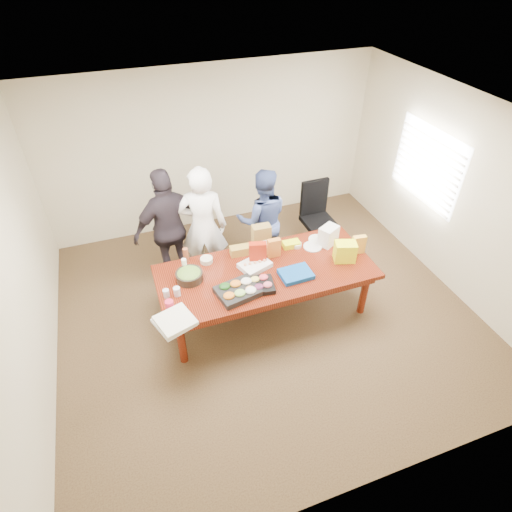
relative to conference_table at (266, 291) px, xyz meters
name	(u,v)px	position (x,y,z in m)	size (l,w,h in m)	color
floor	(265,311)	(0.00, 0.00, -0.39)	(5.50, 5.00, 0.02)	#47301E
ceiling	(269,122)	(0.00, 0.00, 2.33)	(5.50, 5.00, 0.02)	white
wall_back	(213,150)	(0.00, 2.50, 0.98)	(5.50, 0.04, 2.70)	beige
wall_front	(383,410)	(0.00, -2.50, 0.98)	(5.50, 0.04, 2.70)	beige
wall_left	(18,284)	(-2.75, 0.00, 0.98)	(0.04, 5.00, 2.70)	beige
wall_right	(454,194)	(2.75, 0.00, 0.98)	(0.04, 5.00, 2.70)	beige
window_panel	(427,165)	(2.72, 0.60, 1.12)	(0.03, 1.40, 1.10)	white
window_blinds	(425,166)	(2.68, 0.60, 1.12)	(0.04, 1.36, 1.00)	beige
conference_table	(266,291)	(0.00, 0.00, 0.00)	(2.80, 1.20, 0.75)	#4C1C0F
office_chair	(318,219)	(1.32, 1.12, 0.17)	(0.55, 0.55, 1.09)	black
person_center	(203,227)	(-0.58, 0.98, 0.55)	(0.68, 0.44, 1.85)	white
person_right	(262,220)	(0.33, 1.03, 0.44)	(0.79, 0.61, 1.62)	#40528E
person_left	(170,228)	(-1.02, 1.15, 0.53)	(1.06, 0.44, 1.81)	#2B242B
veggie_tray	(238,291)	(-0.48, -0.29, 0.41)	(0.49, 0.39, 0.08)	black
fruit_tray	(257,286)	(-0.22, -0.27, 0.41)	(0.41, 0.32, 0.06)	black
sheet_cake	(255,265)	(-0.12, 0.11, 0.41)	(0.38, 0.29, 0.07)	white
salad_bowl	(189,276)	(-0.97, 0.16, 0.43)	(0.34, 0.34, 0.11)	black
chip_bag_blue	(296,274)	(0.31, -0.23, 0.41)	(0.40, 0.30, 0.06)	#0C489C
chip_bag_red	(258,253)	(-0.06, 0.18, 0.54)	(0.22, 0.09, 0.32)	#A8210C
chip_bag_yellow	(359,245)	(1.30, -0.07, 0.51)	(0.18, 0.07, 0.27)	#F7B137
chip_bag_orange	(274,248)	(0.20, 0.25, 0.51)	(0.17, 0.08, 0.27)	orange
mayo_jar	(264,243)	(0.14, 0.47, 0.44)	(0.09, 0.09, 0.13)	white
mustard_bottle	(259,243)	(0.07, 0.48, 0.46)	(0.06, 0.06, 0.18)	#EDAE14
dressing_bottle	(186,255)	(-0.93, 0.52, 0.48)	(0.07, 0.07, 0.22)	brown
ranch_bottle	(184,265)	(-0.99, 0.34, 0.47)	(0.06, 0.06, 0.19)	white
banana_bunch	(291,244)	(0.51, 0.36, 0.41)	(0.24, 0.14, 0.08)	#E6F910
bread_loaf	(241,250)	(-0.19, 0.44, 0.44)	(0.31, 0.13, 0.12)	#A48131
kraft_bag	(261,236)	(0.12, 0.52, 0.54)	(0.25, 0.15, 0.33)	olive
red_cup	(170,305)	(-1.30, -0.28, 0.44)	(0.10, 0.10, 0.13)	#D02141
clear_cup_a	(177,292)	(-1.17, -0.07, 0.43)	(0.08, 0.08, 0.11)	white
clear_cup_b	(166,293)	(-1.30, -0.05, 0.43)	(0.08, 0.08, 0.10)	silver
pizza_box_lower	(174,322)	(-1.30, -0.52, 0.40)	(0.38, 0.38, 0.04)	white
pizza_box_upper	(175,320)	(-1.28, -0.53, 0.44)	(0.38, 0.38, 0.04)	silver
plate_a	(313,247)	(0.78, 0.25, 0.38)	(0.26, 0.26, 0.01)	silver
plate_b	(317,239)	(0.91, 0.38, 0.38)	(0.25, 0.25, 0.02)	silver
dip_bowl_a	(296,245)	(0.57, 0.34, 0.40)	(0.14, 0.14, 0.06)	silver
dip_bowl_b	(206,260)	(-0.68, 0.42, 0.41)	(0.16, 0.16, 0.07)	beige
grocery_bag_white	(328,236)	(1.01, 0.25, 0.51)	(0.26, 0.18, 0.27)	white
grocery_bag_yellow	(345,252)	(1.05, -0.14, 0.51)	(0.27, 0.19, 0.27)	#F4FF13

